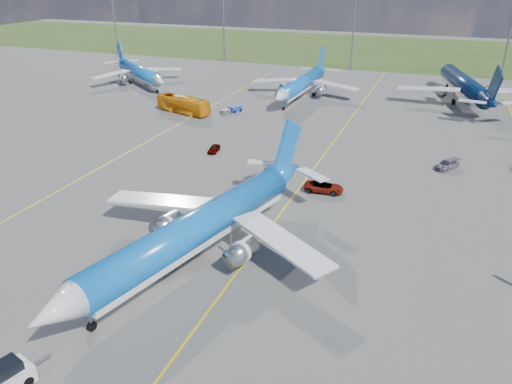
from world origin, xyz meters
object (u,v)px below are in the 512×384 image
(apron_bus, at_px, (183,105))
(service_car_c, at_px, (447,164))
(main_airliner, at_px, (198,259))
(bg_jet_n, at_px, (462,101))
(bg_jet_nnw, at_px, (301,98))
(service_car_a, at_px, (214,149))
(pushback_tug, at_px, (2,381))
(bg_jet_nw, at_px, (141,84))
(service_car_b, at_px, (324,187))
(baggage_tug_c, at_px, (232,110))

(apron_bus, xyz_separation_m, service_car_c, (51.37, -13.48, -1.08))
(main_airliner, distance_m, apron_bus, 56.83)
(bg_jet_n, height_order, service_car_c, bg_jet_n)
(bg_jet_nnw, distance_m, service_car_c, 47.37)
(bg_jet_nnw, relative_size, service_car_a, 10.36)
(bg_jet_nnw, relative_size, pushback_tug, 5.87)
(bg_jet_nw, distance_m, bg_jet_nnw, 42.21)
(bg_jet_nnw, bearing_deg, service_car_b, -68.41)
(service_car_c, distance_m, baggage_tug_c, 45.68)
(apron_bus, bearing_deg, pushback_tug, -145.26)
(main_airliner, distance_m, service_car_c, 42.64)
(bg_jet_n, bearing_deg, service_car_c, 72.54)
(apron_bus, bearing_deg, baggage_tug_c, -50.92)
(bg_jet_nnw, xyz_separation_m, bg_jet_n, (34.40, 9.48, 0.00))
(bg_jet_n, xyz_separation_m, service_car_c, (-1.99, -44.02, 0.66))
(apron_bus, relative_size, baggage_tug_c, 2.38)
(apron_bus, relative_size, service_car_b, 2.40)
(baggage_tug_c, bearing_deg, apron_bus, -133.55)
(baggage_tug_c, bearing_deg, bg_jet_nnw, 83.95)
(bg_jet_nw, bearing_deg, service_car_c, -76.98)
(pushback_tug, distance_m, service_car_b, 43.45)
(bg_jet_nw, xyz_separation_m, bg_jet_n, (76.59, 10.33, 0.00))
(bg_jet_nnw, height_order, baggage_tug_c, bg_jet_nnw)
(bg_jet_nnw, height_order, service_car_b, bg_jet_nnw)
(main_airliner, height_order, apron_bus, main_airliner)
(bg_jet_n, relative_size, service_car_a, 12.06)
(apron_bus, relative_size, service_car_c, 2.74)
(bg_jet_nnw, bearing_deg, bg_jet_n, 17.65)
(service_car_c, bearing_deg, apron_bus, -162.94)
(main_airliner, relative_size, service_car_c, 8.77)
(bg_jet_n, distance_m, service_car_a, 62.30)
(service_car_c, bearing_deg, service_car_a, -139.03)
(service_car_c, bearing_deg, bg_jet_nw, -172.53)
(pushback_tug, relative_size, service_car_a, 1.76)
(bg_jet_nnw, height_order, main_airliner, main_airliner)
(main_airliner, relative_size, baggage_tug_c, 7.63)
(bg_jet_n, relative_size, service_car_c, 9.05)
(main_airliner, bearing_deg, service_car_b, 83.09)
(bg_jet_n, relative_size, apron_bus, 3.31)
(pushback_tug, relative_size, baggage_tug_c, 1.15)
(bg_jet_nw, distance_m, pushback_tug, 101.15)
(bg_jet_nnw, bearing_deg, bg_jet_nw, -176.59)
(pushback_tug, bearing_deg, service_car_c, 80.27)
(pushback_tug, distance_m, baggage_tug_c, 74.82)
(pushback_tug, xyz_separation_m, service_car_c, (28.21, 56.20, -0.15))
(bg_jet_nnw, distance_m, baggage_tug_c, 19.88)
(service_car_b, bearing_deg, baggage_tug_c, 36.62)
(bg_jet_nw, height_order, service_car_a, bg_jet_nw)
(bg_jet_n, bearing_deg, baggage_tug_c, 16.25)
(bg_jet_nw, relative_size, service_car_b, 6.47)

